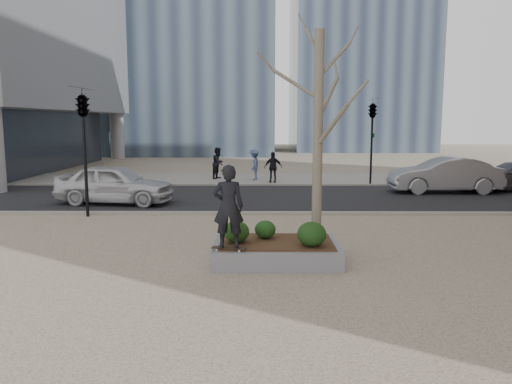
{
  "coord_description": "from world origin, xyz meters",
  "views": [
    {
      "loc": [
        0.6,
        -11.75,
        3.38
      ],
      "look_at": [
        0.5,
        2.0,
        1.4
      ],
      "focal_mm": 35.0,
      "sensor_mm": 36.0,
      "label": 1
    }
  ],
  "objects_px": {
    "skateboard": "(229,249)",
    "skateboarder": "(228,206)",
    "police_car": "(115,184)",
    "planter": "(276,252)"
  },
  "relations": [
    {
      "from": "planter",
      "to": "skateboard",
      "type": "xyz_separation_m",
      "value": [
        -1.1,
        -0.76,
        0.26
      ]
    },
    {
      "from": "planter",
      "to": "skateboarder",
      "type": "relative_size",
      "value": 1.59
    },
    {
      "from": "police_car",
      "to": "skateboard",
      "type": "bearing_deg",
      "value": -142.63
    },
    {
      "from": "skateboard",
      "to": "police_car",
      "type": "distance_m",
      "value": 10.41
    },
    {
      "from": "skateboard",
      "to": "skateboarder",
      "type": "distance_m",
      "value": 0.98
    },
    {
      "from": "planter",
      "to": "police_car",
      "type": "distance_m",
      "value": 10.39
    },
    {
      "from": "skateboarder",
      "to": "police_car",
      "type": "xyz_separation_m",
      "value": [
        -5.18,
        9.03,
        -0.65
      ]
    },
    {
      "from": "planter",
      "to": "skateboard",
      "type": "bearing_deg",
      "value": -145.21
    },
    {
      "from": "planter",
      "to": "skateboarder",
      "type": "distance_m",
      "value": 1.83
    },
    {
      "from": "skateboard",
      "to": "police_car",
      "type": "relative_size",
      "value": 0.17
    }
  ]
}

